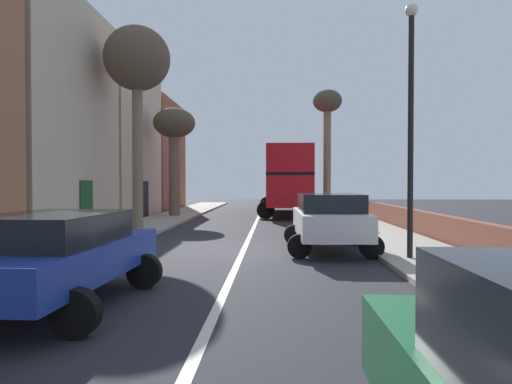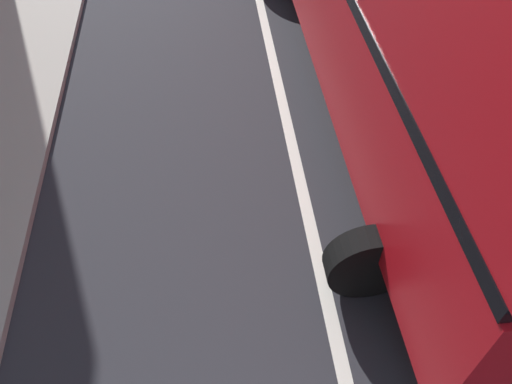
# 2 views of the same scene
# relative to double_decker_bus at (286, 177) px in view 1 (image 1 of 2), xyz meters

# --- Properties ---
(ground_plane) EXTENTS (84.00, 84.00, 0.00)m
(ground_plane) POSITION_rel_double_decker_bus_xyz_m (-1.70, -15.31, -2.35)
(ground_plane) COLOR #28282D
(road_centre_line) EXTENTS (0.16, 54.00, 0.01)m
(road_centre_line) POSITION_rel_double_decker_bus_xyz_m (-1.70, -15.31, -2.35)
(road_centre_line) COLOR silver
(road_centre_line) RESTS_ON ground
(sidewalk_left) EXTENTS (2.60, 60.00, 0.12)m
(sidewalk_left) POSITION_rel_double_decker_bus_xyz_m (-6.60, -15.31, -2.29)
(sidewalk_left) COLOR #9E998E
(sidewalk_left) RESTS_ON ground
(sidewalk_right) EXTENTS (2.60, 60.00, 0.12)m
(sidewalk_right) POSITION_rel_double_decker_bus_xyz_m (3.20, -15.31, -2.29)
(sidewalk_right) COLOR #9E998E
(sidewalk_right) RESTS_ON ground
(boundary_wall_right) EXTENTS (0.36, 54.00, 0.94)m
(boundary_wall_right) POSITION_rel_double_decker_bus_xyz_m (4.75, -15.31, -1.89)
(boundary_wall_right) COLOR brown
(boundary_wall_right) RESTS_ON ground
(double_decker_bus) EXTENTS (3.62, 11.16, 4.06)m
(double_decker_bus) POSITION_rel_double_decker_bus_xyz_m (0.00, 0.00, 0.00)
(double_decker_bus) COLOR red
(double_decker_bus) RESTS_ON ground
(parked_car_white_right_1) EXTENTS (2.56, 4.21, 1.68)m
(parked_car_white_right_1) POSITION_rel_double_decker_bus_xyz_m (0.80, -15.53, -1.40)
(parked_car_white_right_1) COLOR silver
(parked_car_white_right_1) RESTS_ON ground
(parked_car_blue_left_2) EXTENTS (2.57, 4.42, 1.52)m
(parked_car_blue_left_2) POSITION_rel_double_decker_bus_xyz_m (-4.20, -21.61, -1.47)
(parked_car_blue_left_2) COLOR #1E389E
(parked_car_blue_left_2) RESTS_ON ground
(street_tree_left_0) EXTENTS (2.42, 2.42, 6.23)m
(street_tree_left_0) POSITION_rel_double_decker_bus_xyz_m (-6.58, -2.85, 2.65)
(street_tree_left_0) COLOR brown
(street_tree_left_0) RESTS_ON sidewalk_left
(street_tree_right_1) EXTENTS (2.05, 2.05, 8.50)m
(street_tree_right_1) POSITION_rel_double_decker_bus_xyz_m (2.98, 3.33, 4.50)
(street_tree_right_1) COLOR #7A6B56
(street_tree_right_1) RESTS_ON sidewalk_right
(street_tree_left_2) EXTENTS (2.74, 2.74, 8.42)m
(street_tree_left_2) POSITION_rel_double_decker_bus_xyz_m (-6.52, -10.02, 4.63)
(street_tree_left_2) COLOR #7A6B56
(street_tree_left_2) RESTS_ON sidewalk_left
(lamppost_right) EXTENTS (0.32, 0.32, 6.31)m
(lamppost_right) POSITION_rel_double_decker_bus_xyz_m (2.60, -17.25, 1.45)
(lamppost_right) COLOR black
(lamppost_right) RESTS_ON sidewalk_right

